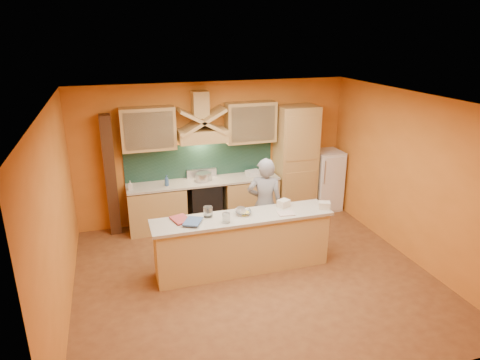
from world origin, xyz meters
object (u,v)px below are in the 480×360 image
object	(u,v)px
mixing_bowl	(243,212)
person	(265,205)
stove	(205,203)
fridge	(326,180)
kitchen_scale	(241,212)

from	to	relation	value
mixing_bowl	person	bearing A→B (deg)	41.63
stove	person	distance (m)	1.61
stove	person	xyz separation A→B (m)	(0.78, -1.35, 0.40)
fridge	kitchen_scale	world-z (taller)	fridge
kitchen_scale	fridge	bearing A→B (deg)	13.17
person	mixing_bowl	world-z (taller)	person
fridge	person	size ratio (longest dim) A/B	0.77
person	mixing_bowl	size ratio (longest dim) A/B	6.66
fridge	kitchen_scale	xyz separation A→B (m)	(-2.51, -1.84, 0.35)
stove	fridge	world-z (taller)	fridge
fridge	kitchen_scale	bearing A→B (deg)	-143.78
kitchen_scale	mixing_bowl	size ratio (longest dim) A/B	0.49
mixing_bowl	stove	bearing A→B (deg)	97.19
person	kitchen_scale	xyz separation A→B (m)	(-0.59, -0.49, 0.15)
fridge	mixing_bowl	distance (m)	3.09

